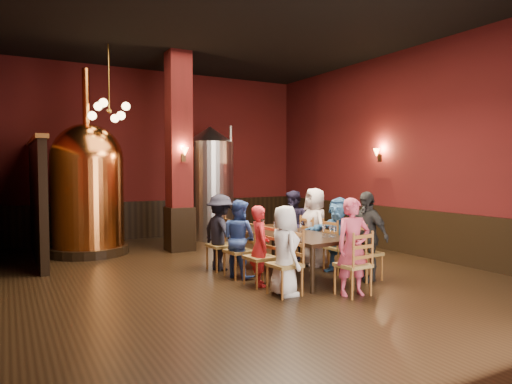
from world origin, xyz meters
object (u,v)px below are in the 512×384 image
rose_vase (259,216)px  copper_kettle (88,187)px  person_0 (285,251)px  person_1 (260,246)px  steel_vessel (210,183)px  person_2 (239,239)px  dining_table (290,236)px

rose_vase → copper_kettle: bearing=134.7°
person_0 → person_1: bearing=11.2°
steel_vessel → rose_vase: size_ratio=9.77×
person_1 → person_2: bearing=20.9°
steel_vessel → rose_vase: bearing=-97.7°
person_2 → copper_kettle: size_ratio=0.33×
person_1 → rose_vase: 1.61m
person_2 → rose_vase: (0.80, 0.73, 0.28)m
person_1 → rose_vase: person_1 is taller
dining_table → steel_vessel: (0.41, 4.51, 0.81)m
copper_kettle → person_2: bearing=-61.0°
person_2 → steel_vessel: 4.51m
person_1 → copper_kettle: (-1.98, 4.15, 0.83)m
person_2 → rose_vase: person_2 is taller
copper_kettle → steel_vessel: 3.30m
person_0 → rose_vase: 2.19m
dining_table → rose_vase: (-0.07, 1.00, 0.26)m
dining_table → person_1: size_ratio=1.92×
dining_table → person_0: bearing=-130.4°
dining_table → steel_vessel: 4.60m
person_0 → person_2: 1.33m
rose_vase → person_1: bearing=-118.6°
copper_kettle → dining_table: bearing=-53.3°
person_2 → dining_table: bearing=-129.9°
steel_vessel → person_1: bearing=-104.1°
person_2 → steel_vessel: steel_vessel is taller
person_0 → copper_kettle: (-2.03, 4.82, 0.80)m
copper_kettle → rose_vase: (2.74, -2.77, -0.52)m
copper_kettle → steel_vessel: copper_kettle is taller
person_0 → dining_table: bearing=-29.2°
person_2 → person_0: bearing=161.4°
person_0 → copper_kettle: size_ratio=0.33×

